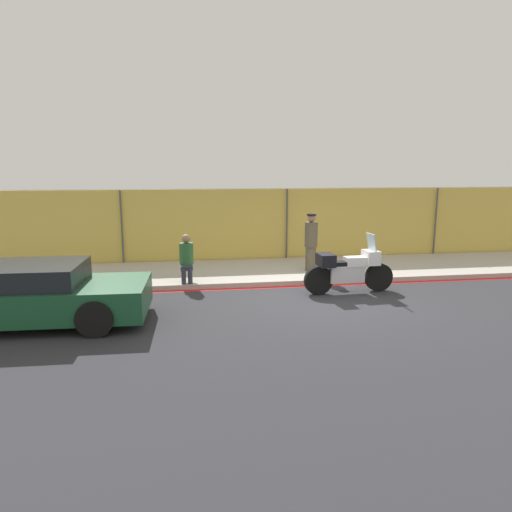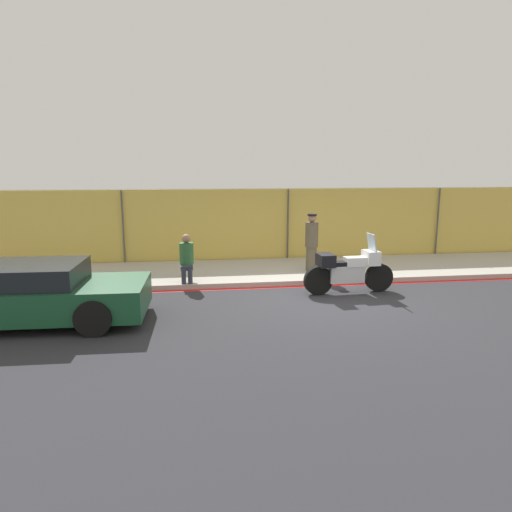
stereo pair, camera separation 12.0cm
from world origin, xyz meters
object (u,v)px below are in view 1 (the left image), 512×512
(motorcycle, at_px, (349,269))
(officer_standing, at_px, (311,242))
(person_seated_on_curb, at_px, (186,256))
(parked_car_right_down_street, at_px, (27,295))

(motorcycle, height_order, officer_standing, officer_standing)
(motorcycle, relative_size, person_seated_on_curb, 1.88)
(motorcycle, xyz_separation_m, officer_standing, (-0.41, 1.99, 0.38))
(motorcycle, distance_m, officer_standing, 2.06)
(motorcycle, bearing_deg, person_seated_on_curb, 158.55)
(person_seated_on_curb, xyz_separation_m, parked_car_right_down_street, (-3.06, -2.55, -0.20))
(person_seated_on_curb, height_order, parked_car_right_down_street, person_seated_on_curb)
(officer_standing, xyz_separation_m, parked_car_right_down_street, (-6.55, -3.26, -0.36))
(officer_standing, bearing_deg, parked_car_right_down_street, -153.55)
(motorcycle, xyz_separation_m, parked_car_right_down_street, (-6.95, -1.27, 0.01))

